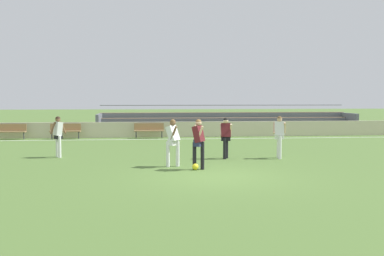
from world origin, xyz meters
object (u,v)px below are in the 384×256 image
at_px(bench_near_wall_gap, 149,129).
at_px(player_white_deep_cover, 173,138).
at_px(player_white_dropping_back, 279,133).
at_px(bench_centre_sideline, 10,130).
at_px(bleacher_stand, 228,122).
at_px(player_dark_wide_left, 226,134).
at_px(player_dark_trailing_run, 198,139).
at_px(player_white_overlapping, 58,133).
at_px(bench_far_left, 65,130).
at_px(soccer_ball, 195,167).

distance_m(bench_near_wall_gap, player_white_deep_cover, 11.16).
relative_size(player_white_deep_cover, player_white_dropping_back, 0.99).
height_order(bench_centre_sideline, player_white_deep_cover, player_white_deep_cover).
height_order(bleacher_stand, player_dark_wide_left, bleacher_stand).
xyz_separation_m(bench_centre_sideline, player_dark_trailing_run, (9.79, -11.83, 0.49)).
bearing_deg(player_dark_wide_left, player_white_dropping_back, -3.59).
xyz_separation_m(bleacher_stand, player_white_overlapping, (-9.12, -11.25, 0.23)).
height_order(bench_far_left, player_white_overlapping, player_white_overlapping).
xyz_separation_m(player_white_deep_cover, soccer_ball, (0.72, -0.79, -0.90)).
height_order(bench_far_left, bench_centre_sideline, same).
bearing_deg(player_white_deep_cover, player_dark_trailing_run, -40.47).
xyz_separation_m(bench_near_wall_gap, player_white_dropping_back, (5.22, -9.43, 0.48)).
xyz_separation_m(bench_centre_sideline, player_white_deep_cover, (8.96, -11.12, 0.46)).
bearing_deg(soccer_ball, player_dark_wide_left, 59.93).
relative_size(bench_far_left, player_dark_wide_left, 1.09).
height_order(bleacher_stand, bench_centre_sideline, bleacher_stand).
bearing_deg(soccer_ball, player_white_deep_cover, 132.42).
distance_m(player_white_deep_cover, player_dark_wide_left, 2.88).
height_order(bench_far_left, player_white_dropping_back, player_white_dropping_back).
bearing_deg(bleacher_stand, soccer_ball, -104.50).
relative_size(player_white_deep_cover, player_white_overlapping, 1.00).
relative_size(player_dark_trailing_run, player_white_dropping_back, 1.01).
xyz_separation_m(bench_far_left, player_dark_trailing_run, (6.62, -11.83, 0.49)).
bearing_deg(player_white_dropping_back, bench_far_left, 137.20).
relative_size(player_white_dropping_back, soccer_ball, 7.76).
bearing_deg(soccer_ball, bench_far_left, 118.65).
relative_size(bench_far_left, soccer_ball, 8.18).
height_order(player_white_deep_cover, player_dark_trailing_run, player_dark_trailing_run).
bearing_deg(bleacher_stand, bench_far_left, -163.75).
height_order(bleacher_stand, player_white_deep_cover, bleacher_stand).
height_order(bleacher_stand, bench_far_left, bleacher_stand).
height_order(bench_centre_sideline, soccer_ball, bench_centre_sideline).
bearing_deg(player_dark_trailing_run, player_white_dropping_back, 33.99).
relative_size(bench_centre_sideline, player_white_deep_cover, 1.07).
bearing_deg(player_white_deep_cover, soccer_ball, -47.58).
xyz_separation_m(player_dark_trailing_run, player_white_overlapping, (-5.38, 3.61, -0.03)).
distance_m(bleacher_stand, bench_centre_sideline, 13.87).
xyz_separation_m(bleacher_stand, soccer_ball, (-3.86, -14.92, -0.67)).
bearing_deg(bench_centre_sideline, player_dark_trailing_run, -50.39).
xyz_separation_m(player_white_deep_cover, player_white_dropping_back, (4.39, 1.69, 0.01)).
relative_size(bleacher_stand, player_dark_wide_left, 10.69).
distance_m(bleacher_stand, player_white_dropping_back, 12.45).
height_order(bench_near_wall_gap, soccer_ball, bench_near_wall_gap).
relative_size(bench_near_wall_gap, player_white_overlapping, 1.07).
xyz_separation_m(bleacher_stand, bench_far_left, (-10.36, -3.02, -0.23)).
distance_m(bench_centre_sideline, player_dark_wide_left, 14.55).
bearing_deg(player_white_overlapping, bench_centre_sideline, 118.22).
bearing_deg(bleacher_stand, bench_near_wall_gap, -150.78).
height_order(bench_centre_sideline, player_white_dropping_back, player_white_dropping_back).
relative_size(bench_far_left, player_white_overlapping, 1.07).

